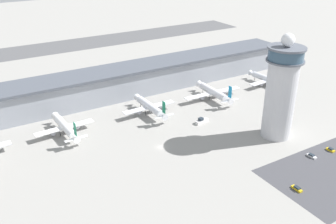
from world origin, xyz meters
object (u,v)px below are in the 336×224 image
airplane_gate_foxtrot (269,80)px  car_yellow_taxi (331,150)px  car_green_van (312,156)px  airplane_gate_charlie (65,127)px  airplane_gate_delta (150,107)px  service_truck_baggage (285,91)px  car_black_suv (297,189)px  airplane_gate_echo (214,92)px  control_tower (281,90)px  service_truck_catering (202,121)px

airplane_gate_foxtrot → car_yellow_taxi: bearing=-115.2°
car_yellow_taxi → car_green_van: car_yellow_taxi is taller
airplane_gate_charlie → airplane_gate_delta: airplane_gate_delta is taller
service_truck_baggage → car_black_suv: bearing=-134.4°
airplane_gate_echo → service_truck_baggage: (47.32, -15.30, -3.54)m
car_green_van → airplane_gate_foxtrot: bearing=57.6°
airplane_gate_foxtrot → car_green_van: (-49.28, -77.61, -3.50)m
airplane_gate_charlie → car_yellow_taxi: airplane_gate_charlie is taller
control_tower → service_truck_catering: 45.98m
service_truck_baggage → airplane_gate_delta: bearing=170.0°
airplane_gate_delta → service_truck_baggage: bearing=-10.0°
airplane_gate_delta → service_truck_baggage: (92.28, -16.26, -3.86)m
airplane_gate_charlie → car_black_suv: airplane_gate_charlie is taller
service_truck_baggage → car_yellow_taxi: service_truck_baggage is taller
airplane_gate_echo → car_yellow_taxi: size_ratio=9.81×
airplane_gate_delta → airplane_gate_echo: size_ratio=0.83×
airplane_gate_delta → service_truck_catering: (19.17, -24.31, -3.61)m
car_green_van → car_black_suv: bearing=-151.6°
car_green_van → car_yellow_taxi: bearing=-4.4°
service_truck_baggage → car_green_van: service_truck_baggage is taller
control_tower → service_truck_baggage: control_tower is taller
airplane_gate_foxtrot → car_black_suv: airplane_gate_foxtrot is taller
airplane_gate_charlie → airplane_gate_foxtrot: airplane_gate_charlie is taller
airplane_gate_echo → car_yellow_taxi: bearing=-83.0°
car_green_van → car_black_suv: size_ratio=0.98×
airplane_gate_charlie → service_truck_catering: 72.76m
car_green_van → airplane_gate_delta: bearing=118.1°
airplane_gate_delta → car_yellow_taxi: airplane_gate_delta is taller
control_tower → airplane_gate_charlie: 110.10m
control_tower → airplane_gate_foxtrot: size_ratio=1.48×
service_truck_catering → airplane_gate_echo: bearing=42.2°
airplane_gate_charlie → car_green_van: bearing=-41.4°
airplane_gate_charlie → airplane_gate_echo: (93.91, -2.01, 0.09)m
service_truck_catering → car_green_van: (23.18, -55.15, -0.55)m
car_yellow_taxi → car_black_suv: size_ratio=0.85×
airplane_gate_charlie → service_truck_catering: size_ratio=3.91×
airplane_gate_delta → airplane_gate_foxtrot: bearing=-1.2°
airplane_gate_echo → car_green_van: size_ratio=8.47×
control_tower → airplane_gate_charlie: size_ratio=1.61×
airplane_gate_delta → car_black_suv: size_ratio=6.88×
service_truck_catering → car_yellow_taxi: bearing=-57.7°
airplane_gate_charlie → airplane_gate_foxtrot: bearing=-1.2°
airplane_gate_charlie → car_green_van: size_ratio=6.96×
airplane_gate_echo → car_black_suv: bearing=-106.9°
airplane_gate_foxtrot → service_truck_catering: bearing=-162.8°
control_tower → airplane_gate_delta: control_tower is taller
control_tower → airplane_gate_echo: bearing=88.3°
control_tower → airplane_gate_echo: control_tower is taller
control_tower → car_yellow_taxi: 36.66m
airplane_gate_echo → car_yellow_taxi: 80.12m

